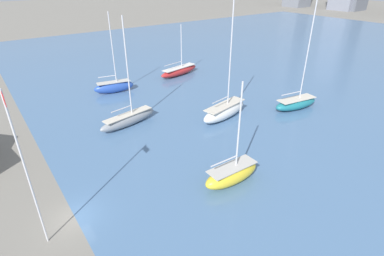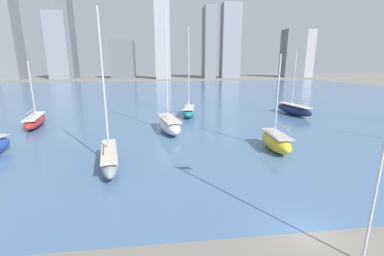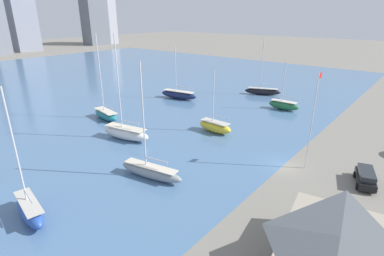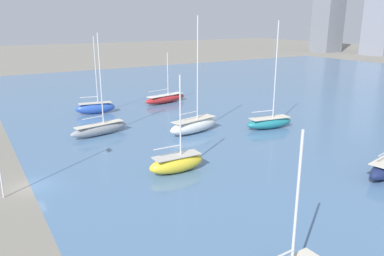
{
  "view_description": "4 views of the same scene",
  "coord_description": "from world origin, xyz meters",
  "px_view_note": "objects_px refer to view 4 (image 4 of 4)",
  "views": [
    {
      "loc": [
        22.36,
        -3.27,
        19.56
      ],
      "look_at": [
        -4.35,
        16.14,
        2.23
      ],
      "focal_mm": 28.0,
      "sensor_mm": 36.0,
      "label": 1
    },
    {
      "loc": [
        -8.62,
        -12.54,
        9.9
      ],
      "look_at": [
        -5.14,
        16.41,
        2.56
      ],
      "focal_mm": 24.0,
      "sensor_mm": 36.0,
      "label": 2
    },
    {
      "loc": [
        -36.71,
        -13.6,
        19.79
      ],
      "look_at": [
        -0.85,
        15.64,
        2.15
      ],
      "focal_mm": 28.0,
      "sensor_mm": 36.0,
      "label": 3
    },
    {
      "loc": [
        38.81,
        -4.15,
        16.39
      ],
      "look_at": [
        2.41,
        18.03,
        4.15
      ],
      "focal_mm": 35.0,
      "sensor_mm": 36.0,
      "label": 4
    }
  ],
  "objects_px": {
    "sailboat_white": "(194,125)",
    "sailboat_blue": "(95,107)",
    "sailboat_red": "(165,98)",
    "sailboat_teal": "(269,122)",
    "sailboat_yellow": "(177,163)",
    "sailboat_gray": "(100,129)"
  },
  "relations": [
    {
      "from": "sailboat_teal",
      "to": "sailboat_gray",
      "type": "relative_size",
      "value": 1.11
    },
    {
      "from": "sailboat_white",
      "to": "sailboat_gray",
      "type": "height_order",
      "value": "sailboat_white"
    },
    {
      "from": "sailboat_blue",
      "to": "sailboat_teal",
      "type": "bearing_deg",
      "value": 50.6
    },
    {
      "from": "sailboat_yellow",
      "to": "sailboat_red",
      "type": "bearing_deg",
      "value": 155.56
    },
    {
      "from": "sailboat_white",
      "to": "sailboat_teal",
      "type": "distance_m",
      "value": 12.14
    },
    {
      "from": "sailboat_white",
      "to": "sailboat_teal",
      "type": "xyz_separation_m",
      "value": [
        4.17,
        11.4,
        -0.16
      ]
    },
    {
      "from": "sailboat_teal",
      "to": "sailboat_red",
      "type": "bearing_deg",
      "value": -159.63
    },
    {
      "from": "sailboat_white",
      "to": "sailboat_blue",
      "type": "xyz_separation_m",
      "value": [
        -19.74,
        -9.04,
        -0.04
      ]
    },
    {
      "from": "sailboat_white",
      "to": "sailboat_blue",
      "type": "height_order",
      "value": "sailboat_white"
    },
    {
      "from": "sailboat_blue",
      "to": "sailboat_teal",
      "type": "relative_size",
      "value": 0.84
    },
    {
      "from": "sailboat_white",
      "to": "sailboat_blue",
      "type": "bearing_deg",
      "value": -166.64
    },
    {
      "from": "sailboat_red",
      "to": "sailboat_teal",
      "type": "relative_size",
      "value": 0.63
    },
    {
      "from": "sailboat_gray",
      "to": "sailboat_blue",
      "type": "bearing_deg",
      "value": 154.28
    },
    {
      "from": "sailboat_yellow",
      "to": "sailboat_teal",
      "type": "bearing_deg",
      "value": 111.63
    },
    {
      "from": "sailboat_white",
      "to": "sailboat_gray",
      "type": "distance_m",
      "value": 14.08
    },
    {
      "from": "sailboat_yellow",
      "to": "sailboat_gray",
      "type": "distance_m",
      "value": 18.58
    },
    {
      "from": "sailboat_teal",
      "to": "sailboat_gray",
      "type": "distance_m",
      "value": 26.18
    },
    {
      "from": "sailboat_blue",
      "to": "sailboat_yellow",
      "type": "bearing_deg",
      "value": 8.8
    },
    {
      "from": "sailboat_yellow",
      "to": "sailboat_gray",
      "type": "height_order",
      "value": "sailboat_gray"
    },
    {
      "from": "sailboat_gray",
      "to": "sailboat_teal",
      "type": "bearing_deg",
      "value": 55.73
    },
    {
      "from": "sailboat_blue",
      "to": "sailboat_red",
      "type": "relative_size",
      "value": 1.33
    },
    {
      "from": "sailboat_yellow",
      "to": "sailboat_teal",
      "type": "distance_m",
      "value": 22.6
    }
  ]
}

